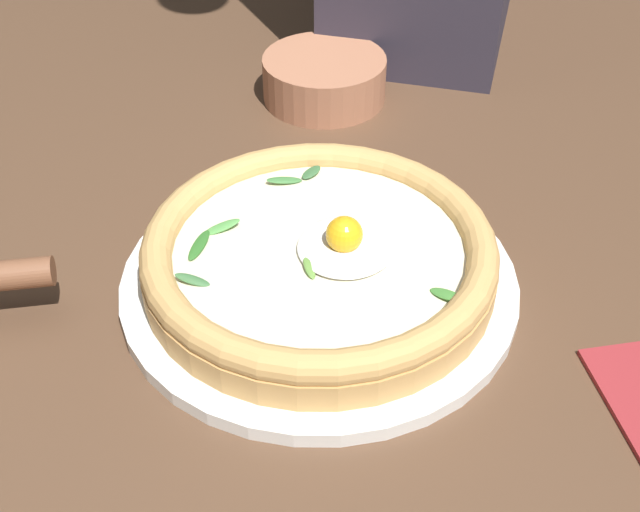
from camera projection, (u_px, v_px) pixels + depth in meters
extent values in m
cube|color=brown|center=(330.00, 289.00, 0.65)|extent=(2.40, 2.40, 0.03)
cylinder|color=white|center=(320.00, 282.00, 0.63)|extent=(0.30, 0.30, 0.01)
cylinder|color=tan|center=(320.00, 265.00, 0.62)|extent=(0.26, 0.26, 0.02)
torus|color=tan|center=(320.00, 247.00, 0.61)|extent=(0.26, 0.26, 0.02)
cylinder|color=#EDE5C3|center=(320.00, 251.00, 0.61)|extent=(0.22, 0.22, 0.00)
ellipsoid|color=white|center=(346.00, 246.00, 0.61)|extent=(0.07, 0.07, 0.01)
sphere|color=yellow|center=(344.00, 234.00, 0.60)|extent=(0.03, 0.03, 0.03)
ellipsoid|color=#2F6A27|center=(199.00, 245.00, 0.61)|extent=(0.03, 0.02, 0.01)
ellipsoid|color=#549D49|center=(222.00, 227.00, 0.62)|extent=(0.03, 0.03, 0.01)
ellipsoid|color=#62943E|center=(309.00, 268.00, 0.59)|extent=(0.02, 0.02, 0.01)
ellipsoid|color=#49903B|center=(447.00, 294.00, 0.57)|extent=(0.01, 0.03, 0.01)
ellipsoid|color=#3A6B3B|center=(192.00, 280.00, 0.58)|extent=(0.02, 0.03, 0.01)
ellipsoid|color=#417D3E|center=(284.00, 180.00, 0.67)|extent=(0.03, 0.03, 0.01)
ellipsoid|color=#3A683A|center=(311.00, 172.00, 0.68)|extent=(0.02, 0.01, 0.01)
cylinder|color=#B47353|center=(324.00, 78.00, 0.84)|extent=(0.13, 0.13, 0.04)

